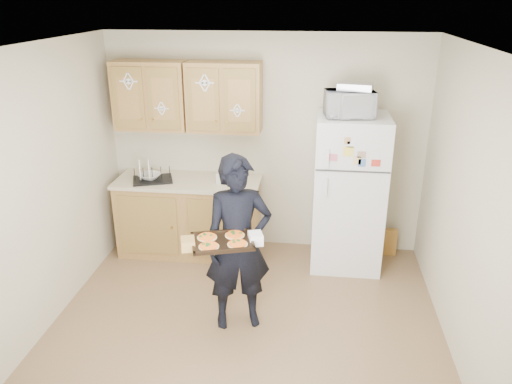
# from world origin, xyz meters

# --- Properties ---
(floor) EXTENTS (3.60, 3.60, 0.00)m
(floor) POSITION_xyz_m (0.00, 0.00, 0.00)
(floor) COLOR brown
(floor) RESTS_ON ground
(ceiling) EXTENTS (3.60, 3.60, 0.00)m
(ceiling) POSITION_xyz_m (0.00, 0.00, 2.50)
(ceiling) COLOR silver
(ceiling) RESTS_ON wall_back
(wall_back) EXTENTS (3.60, 0.04, 2.50)m
(wall_back) POSITION_xyz_m (0.00, 1.80, 1.25)
(wall_back) COLOR #C0B79B
(wall_back) RESTS_ON floor
(wall_front) EXTENTS (3.60, 0.04, 2.50)m
(wall_front) POSITION_xyz_m (0.00, -1.80, 1.25)
(wall_front) COLOR #C0B79B
(wall_front) RESTS_ON floor
(wall_left) EXTENTS (0.04, 3.60, 2.50)m
(wall_left) POSITION_xyz_m (-1.80, 0.00, 1.25)
(wall_left) COLOR #C0B79B
(wall_left) RESTS_ON floor
(wall_right) EXTENTS (0.04, 3.60, 2.50)m
(wall_right) POSITION_xyz_m (1.80, 0.00, 1.25)
(wall_right) COLOR #C0B79B
(wall_right) RESTS_ON floor
(refrigerator) EXTENTS (0.75, 0.70, 1.70)m
(refrigerator) POSITION_xyz_m (0.95, 1.43, 0.85)
(refrigerator) COLOR white
(refrigerator) RESTS_ON floor
(base_cabinet) EXTENTS (1.60, 0.60, 0.86)m
(base_cabinet) POSITION_xyz_m (-0.85, 1.48, 0.43)
(base_cabinet) COLOR brown
(base_cabinet) RESTS_ON floor
(countertop) EXTENTS (1.64, 0.64, 0.04)m
(countertop) POSITION_xyz_m (-0.85, 1.48, 0.88)
(countertop) COLOR #C1B694
(countertop) RESTS_ON base_cabinet
(upper_cab_left) EXTENTS (0.80, 0.33, 0.75)m
(upper_cab_left) POSITION_xyz_m (-1.25, 1.61, 1.83)
(upper_cab_left) COLOR brown
(upper_cab_left) RESTS_ON wall_back
(upper_cab_right) EXTENTS (0.80, 0.33, 0.75)m
(upper_cab_right) POSITION_xyz_m (-0.43, 1.61, 1.83)
(upper_cab_right) COLOR brown
(upper_cab_right) RESTS_ON wall_back
(cereal_box) EXTENTS (0.20, 0.07, 0.32)m
(cereal_box) POSITION_xyz_m (1.47, 1.67, 0.16)
(cereal_box) COLOR gold
(cereal_box) RESTS_ON floor
(person) EXTENTS (0.68, 0.55, 1.63)m
(person) POSITION_xyz_m (-0.07, 0.17, 0.81)
(person) COLOR black
(person) RESTS_ON floor
(baking_tray) EXTENTS (0.58, 0.49, 0.04)m
(baking_tray) POSITION_xyz_m (-0.15, -0.12, 0.98)
(baking_tray) COLOR black
(baking_tray) RESTS_ON person
(pizza_front_left) EXTENTS (0.17, 0.17, 0.02)m
(pizza_front_left) POSITION_xyz_m (-0.24, -0.23, 0.99)
(pizza_front_left) COLOR orange
(pizza_front_left) RESTS_ON baking_tray
(pizza_front_right) EXTENTS (0.17, 0.17, 0.02)m
(pizza_front_right) POSITION_xyz_m (-0.02, -0.16, 0.99)
(pizza_front_right) COLOR orange
(pizza_front_right) RESTS_ON baking_tray
(pizza_back_left) EXTENTS (0.17, 0.17, 0.02)m
(pizza_back_left) POSITION_xyz_m (-0.29, -0.07, 0.99)
(pizza_back_left) COLOR orange
(pizza_back_left) RESTS_ON baking_tray
(pizza_back_right) EXTENTS (0.17, 0.17, 0.02)m
(pizza_back_right) POSITION_xyz_m (-0.07, -0.00, 0.99)
(pizza_back_right) COLOR orange
(pizza_back_right) RESTS_ON baking_tray
(microwave) EXTENTS (0.53, 0.40, 0.27)m
(microwave) POSITION_xyz_m (0.89, 1.38, 1.83)
(microwave) COLOR white
(microwave) RESTS_ON refrigerator
(foil_pan) EXTENTS (0.38, 0.30, 0.07)m
(foil_pan) POSITION_xyz_m (0.94, 1.41, 2.00)
(foil_pan) COLOR #B1B1B8
(foil_pan) RESTS_ON microwave
(dish_rack) EXTENTS (0.51, 0.45, 0.17)m
(dish_rack) POSITION_xyz_m (-1.24, 1.42, 0.99)
(dish_rack) COLOR black
(dish_rack) RESTS_ON countertop
(bowl) EXTENTS (0.29, 0.29, 0.06)m
(bowl) POSITION_xyz_m (-1.27, 1.42, 0.95)
(bowl) COLOR silver
(bowl) RESTS_ON dish_rack
(soap_bottle) EXTENTS (0.10, 0.10, 0.17)m
(soap_bottle) POSITION_xyz_m (-0.46, 1.43, 0.99)
(soap_bottle) COLOR white
(soap_bottle) RESTS_ON countertop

